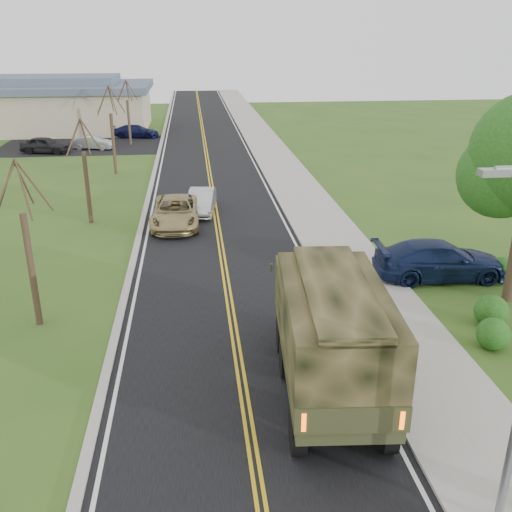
{
  "coord_description": "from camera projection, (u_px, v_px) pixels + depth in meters",
  "views": [
    {
      "loc": [
        -1.21,
        -9.21,
        9.88
      ],
      "look_at": [
        1.08,
        11.29,
        1.8
      ],
      "focal_mm": 40.0,
      "sensor_mm": 36.0,
      "label": 1
    }
  ],
  "objects": [
    {
      "name": "pickup_navy",
      "position": [
        440.0,
        260.0,
        24.38
      ],
      "size": [
        5.72,
        2.5,
        1.64
      ],
      "primitive_type": "imported",
      "rotation": [
        0.0,
        0.0,
        1.53
      ],
      "color": "#111C3E",
      "rests_on": "ground"
    },
    {
      "name": "military_truck",
      "position": [
        330.0,
        326.0,
        16.08
      ],
      "size": [
        3.21,
        7.75,
        3.78
      ],
      "rotation": [
        0.0,
        0.0,
        -0.08
      ],
      "color": "black",
      "rests_on": "ground"
    },
    {
      "name": "sidewalk_right",
      "position": [
        274.0,
        154.0,
        49.86
      ],
      "size": [
        3.2,
        120.0,
        0.1
      ],
      "primitive_type": "cube",
      "color": "#9E998E",
      "rests_on": "ground"
    },
    {
      "name": "bare_tree_d",
      "position": [
        129.0,
        117.0,
        53.16
      ],
      "size": [
        1.88,
        2.2,
        5.91
      ],
      "color": "#38281C",
      "rests_on": "ground"
    },
    {
      "name": "lot_car_dark",
      "position": [
        45.0,
        145.0,
        49.99
      ],
      "size": [
        4.53,
        2.63,
        1.45
      ],
      "primitive_type": "imported",
      "rotation": [
        0.0,
        0.0,
        1.34
      ],
      "color": "black",
      "rests_on": "ground"
    },
    {
      "name": "bare_tree_c",
      "position": [
        113.0,
        137.0,
        41.97
      ],
      "size": [
        2.04,
        2.39,
        6.42
      ],
      "color": "#38281C",
      "rests_on": "ground"
    },
    {
      "name": "lot_car_silver",
      "position": [
        93.0,
        143.0,
        51.73
      ],
      "size": [
        3.92,
        2.19,
        1.22
      ],
      "primitive_type": "imported",
      "rotation": [
        0.0,
        0.0,
        1.31
      ],
      "color": "#B4B4B9",
      "rests_on": "ground"
    },
    {
      "name": "road",
      "position": [
        207.0,
        156.0,
        49.26
      ],
      "size": [
        8.0,
        120.0,
        0.01
      ],
      "primitive_type": "cube",
      "color": "black",
      "rests_on": "ground"
    },
    {
      "name": "curb_left",
      "position": [
        158.0,
        156.0,
        48.82
      ],
      "size": [
        0.3,
        120.0,
        0.1
      ],
      "primitive_type": "cube",
      "color": "#9E998E",
      "rests_on": "ground"
    },
    {
      "name": "bare_tree_b",
      "position": [
        86.0,
        179.0,
        30.98
      ],
      "size": [
        1.83,
        2.14,
        5.73
      ],
      "color": "#38281C",
      "rests_on": "ground"
    },
    {
      "name": "suv_champagne",
      "position": [
        176.0,
        212.0,
        31.18
      ],
      "size": [
        2.7,
        5.59,
        1.53
      ],
      "primitive_type": "imported",
      "rotation": [
        0.0,
        0.0,
        -0.03
      ],
      "color": "tan",
      "rests_on": "ground"
    },
    {
      "name": "sedan_silver",
      "position": [
        201.0,
        201.0,
        33.41
      ],
      "size": [
        1.93,
        4.27,
        1.36
      ],
      "primitive_type": "imported",
      "rotation": [
        0.0,
        0.0,
        -0.12
      ],
      "color": "#B4B3B8",
      "rests_on": "ground"
    },
    {
      "name": "lot_car_navy",
      "position": [
        137.0,
        131.0,
        57.58
      ],
      "size": [
        4.77,
        2.66,
        1.31
      ],
      "primitive_type": "imported",
      "rotation": [
        0.0,
        0.0,
        1.38
      ],
      "color": "#10153D",
      "rests_on": "ground"
    },
    {
      "name": "commercial_building",
      "position": [
        53.0,
        105.0,
        61.4
      ],
      "size": [
        25.5,
        21.5,
        5.65
      ],
      "color": "tan",
      "rests_on": "ground"
    },
    {
      "name": "bare_tree_a",
      "position": [
        29.0,
        257.0,
        19.82
      ],
      "size": [
        1.93,
        2.26,
        6.08
      ],
      "color": "#38281C",
      "rests_on": "ground"
    },
    {
      "name": "curb_right",
      "position": [
        254.0,
        154.0,
        49.67
      ],
      "size": [
        0.3,
        120.0,
        0.12
      ],
      "primitive_type": "cube",
      "color": "#9E998E",
      "rests_on": "ground"
    }
  ]
}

